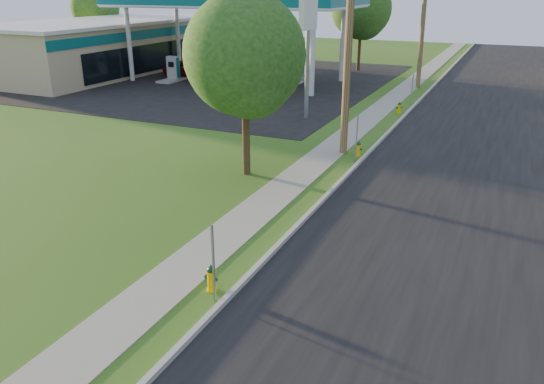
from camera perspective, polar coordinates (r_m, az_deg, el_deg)
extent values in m
cube|color=black|center=(16.61, 17.30, -4.53)|extent=(8.00, 120.00, 0.02)
cube|color=#A5A398|center=(17.39, 4.24, -2.14)|extent=(0.15, 120.00, 0.15)
cube|color=#9B978B|center=(18.04, -0.98, -1.40)|extent=(1.50, 120.00, 0.03)
cube|color=black|center=(43.58, -6.21, 11.98)|extent=(26.00, 28.00, 0.02)
cylinder|color=brown|center=(23.06, 8.26, 15.92)|extent=(0.32, 0.32, 9.80)
cylinder|color=brown|center=(40.61, 15.95, 17.39)|extent=(0.49, 0.32, 9.50)
cube|color=gray|center=(12.36, -6.32, -7.74)|extent=(0.05, 0.04, 2.00)
cube|color=gray|center=(22.57, 9.08, 5.68)|extent=(0.05, 0.04, 2.00)
cube|color=gray|center=(34.22, 14.81, 10.55)|extent=(0.05, 0.04, 2.00)
cylinder|color=silver|center=(43.67, -15.10, 15.05)|extent=(0.36, 0.36, 5.50)
cylinder|color=silver|center=(48.94, -10.10, 16.03)|extent=(0.36, 0.36, 5.50)
cylinder|color=silver|center=(36.18, 4.37, 14.53)|extent=(0.36, 0.36, 5.50)
cylinder|color=silver|center=(42.40, 7.60, 15.40)|extent=(0.36, 0.36, 5.50)
cube|color=silver|center=(42.05, -4.04, 19.85)|extent=(18.00, 9.00, 0.90)
cube|color=#065A63|center=(42.05, -4.04, 19.85)|extent=(18.15, 9.15, 0.63)
cube|color=silver|center=(42.06, -4.03, 19.42)|extent=(18.18, 9.18, 0.10)
cube|color=#A5A398|center=(43.25, -10.50, 11.79)|extent=(1.20, 3.20, 0.18)
cube|color=#9EA0A3|center=(43.10, -10.59, 13.05)|extent=(0.90, 0.50, 1.70)
cube|color=#065A63|center=(43.10, -10.59, 13.05)|extent=(0.94, 0.40, 1.50)
cube|color=black|center=(42.85, -10.82, 13.32)|extent=(0.50, 0.02, 0.40)
cube|color=#A5A398|center=(38.88, 0.72, 11.09)|extent=(1.20, 3.20, 0.18)
cube|color=#9EA0A3|center=(38.72, 0.72, 12.49)|extent=(0.90, 0.50, 1.70)
cube|color=#065A63|center=(38.72, 0.72, 12.49)|extent=(0.94, 0.40, 1.50)
cube|color=black|center=(38.44, 0.56, 12.80)|extent=(0.50, 0.02, 0.40)
cube|color=#A5A398|center=(46.54, -7.66, 12.60)|extent=(1.20, 3.20, 0.18)
cube|color=#9EA0A3|center=(46.41, -7.72, 13.78)|extent=(0.90, 0.50, 1.70)
cube|color=#065A63|center=(46.41, -7.72, 13.78)|extent=(0.94, 0.40, 1.50)
cube|color=black|center=(46.15, -7.92, 14.04)|extent=(0.50, 0.02, 0.40)
cube|color=#A5A398|center=(42.52, 2.94, 11.95)|extent=(1.20, 3.20, 0.18)
cube|color=#9EA0A3|center=(42.37, 2.97, 13.23)|extent=(0.90, 0.50, 1.70)
cube|color=#065A63|center=(42.37, 2.97, 13.23)|extent=(0.94, 0.40, 1.50)
cube|color=black|center=(42.09, 2.83, 13.52)|extent=(0.50, 0.02, 0.40)
cube|color=tan|center=(49.79, -17.66, 14.61)|extent=(10.00, 22.00, 4.00)
cube|color=#065A63|center=(46.50, -13.01, 16.25)|extent=(0.06, 22.00, 0.70)
cube|color=black|center=(46.69, -12.80, 13.93)|extent=(0.06, 16.06, 2.20)
cube|color=silver|center=(49.63, -17.95, 17.03)|extent=(10.40, 22.40, 0.25)
cylinder|color=gray|center=(29.76, 3.78, 12.60)|extent=(0.24, 0.24, 5.00)
cube|color=silver|center=(29.45, 3.95, 18.96)|extent=(0.30, 2.00, 2.00)
cylinder|color=#332312|center=(20.61, -2.82, 6.66)|extent=(0.30, 0.30, 3.55)
sphere|color=#194711|center=(20.08, -2.96, 14.52)|extent=(4.55, 4.55, 4.55)
sphere|color=#194711|center=(19.74, -2.28, 12.33)|extent=(3.12, 3.12, 3.12)
cylinder|color=#332312|center=(48.43, 9.36, 15.12)|extent=(0.30, 0.30, 3.98)
sphere|color=#194711|center=(48.20, 9.60, 18.88)|extent=(5.09, 5.09, 5.09)
sphere|color=#194711|center=(47.85, 9.92, 17.89)|extent=(3.50, 3.50, 3.50)
cylinder|color=#332312|center=(60.76, -18.16, 15.52)|extent=(0.30, 0.30, 3.83)
sphere|color=#194711|center=(60.58, -18.51, 18.39)|extent=(4.91, 4.91, 4.91)
sphere|color=#194711|center=(60.12, -18.32, 17.66)|extent=(3.37, 3.37, 3.37)
cylinder|color=#FFC100|center=(13.28, -6.47, -10.38)|extent=(0.26, 0.26, 0.06)
cylinder|color=#FFC100|center=(13.15, -6.52, -9.45)|extent=(0.21, 0.21, 0.56)
cylinder|color=#FFC100|center=(13.03, -6.56, -8.53)|extent=(0.26, 0.26, 0.04)
sphere|color=#0B3312|center=(13.01, -6.57, -8.38)|extent=(0.22, 0.22, 0.22)
cylinder|color=#0B3312|center=(12.96, -6.59, -7.95)|extent=(0.05, 0.05, 0.06)
cylinder|color=#0B3312|center=(13.03, -6.91, -9.40)|extent=(0.12, 0.13, 0.10)
cylinder|color=#0B3312|center=(13.19, -6.96, -8.99)|extent=(0.11, 0.10, 0.08)
cylinder|color=#0B3312|center=(13.04, -6.09, -9.34)|extent=(0.11, 0.10, 0.08)
cylinder|color=yellow|center=(23.59, 9.24, 3.88)|extent=(0.25, 0.25, 0.05)
cylinder|color=yellow|center=(23.52, 9.27, 4.44)|extent=(0.20, 0.20, 0.53)
cylinder|color=yellow|center=(23.46, 9.31, 4.98)|extent=(0.25, 0.25, 0.04)
sphere|color=#103E27|center=(23.45, 9.31, 5.06)|extent=(0.20, 0.20, 0.20)
cylinder|color=#103E27|center=(23.42, 9.33, 5.32)|extent=(0.04, 0.04, 0.05)
cylinder|color=#103E27|center=(23.40, 9.12, 4.54)|extent=(0.13, 0.13, 0.10)
cylinder|color=#103E27|center=(23.57, 9.03, 4.67)|extent=(0.11, 0.10, 0.08)
cylinder|color=#103E27|center=(23.44, 9.54, 4.55)|extent=(0.11, 0.10, 0.08)
cylinder|color=#DFC600|center=(32.23, 13.48, 8.27)|extent=(0.25, 0.25, 0.05)
cylinder|color=#DFC600|center=(32.18, 13.52, 8.69)|extent=(0.20, 0.20, 0.55)
cylinder|color=#DFC600|center=(32.13, 13.55, 9.10)|extent=(0.25, 0.25, 0.04)
sphere|color=#073C18|center=(32.13, 13.56, 9.16)|extent=(0.21, 0.21, 0.21)
cylinder|color=#073C18|center=(32.10, 13.57, 9.35)|extent=(0.05, 0.05, 0.05)
cylinder|color=#073C18|center=(32.04, 13.57, 8.77)|extent=(0.13, 0.14, 0.10)
cylinder|color=#073C18|center=(32.14, 13.30, 8.83)|extent=(0.11, 0.11, 0.08)
cylinder|color=#073C18|center=(32.19, 13.75, 8.81)|extent=(0.11, 0.11, 0.08)
imported|color=maroon|center=(44.48, -8.38, 12.97)|extent=(5.18, 2.64, 1.40)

